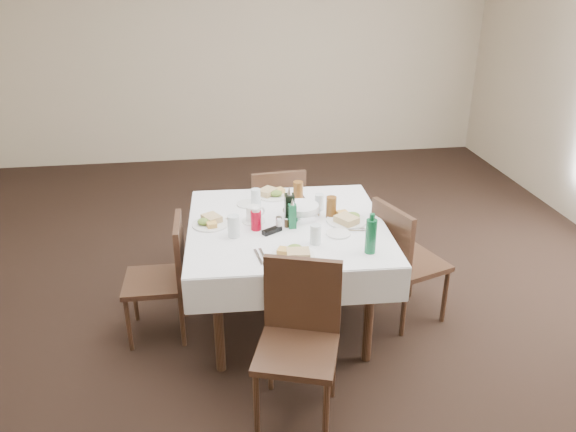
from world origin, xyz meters
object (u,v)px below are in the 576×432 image
object	(u,v)px
bread_basket	(302,211)
green_bottle	(371,236)
water_n	(256,198)
chair_south	(299,330)
ketchup_bottle	(256,219)
chair_north	(276,213)
water_s	(316,234)
chair_east	(402,256)
water_w	(234,226)
coffee_mug	(254,215)
dining_table	(287,235)
oil_cruet_green	(292,215)
chair_west	(166,271)
water_e	(319,202)
oil_cruet_dark	(289,207)

from	to	relation	value
bread_basket	green_bottle	distance (m)	0.64
water_n	chair_south	bearing A→B (deg)	-83.74
bread_basket	ketchup_bottle	bearing A→B (deg)	-154.34
chair_north	water_s	world-z (taller)	water_s
chair_east	green_bottle	distance (m)	0.64
chair_north	water_w	world-z (taller)	water_w
water_w	coffee_mug	bearing A→B (deg)	54.21
water_n	water_s	distance (m)	0.69
dining_table	oil_cruet_green	world-z (taller)	oil_cruet_green
chair_east	water_s	world-z (taller)	water_s
chair_west	green_bottle	bearing A→B (deg)	-20.66
chair_north	water_w	size ratio (longest dim) A/B	6.37
water_n	water_e	size ratio (longest dim) A/B	1.09
chair_north	ketchup_bottle	xyz separation A→B (m)	(-0.23, -0.81, 0.33)
oil_cruet_dark	chair_east	bearing A→B (deg)	-6.35
water_w	water_s	bearing A→B (deg)	-19.23
chair_north	water_n	bearing A→B (deg)	-114.19
chair_west	water_n	xyz separation A→B (m)	(0.62, 0.32, 0.35)
water_n	bread_basket	xyz separation A→B (m)	(0.28, -0.22, -0.02)
water_s	chair_east	bearing A→B (deg)	19.89
chair_west	coffee_mug	xyz separation A→B (m)	(0.58, 0.06, 0.34)
water_e	chair_north	bearing A→B (deg)	111.89
green_bottle	coffee_mug	bearing A→B (deg)	140.75
chair_north	coffee_mug	size ratio (longest dim) A/B	5.58
bread_basket	oil_cruet_dark	size ratio (longest dim) A/B	1.00
water_s	bread_basket	distance (m)	0.40
chair_north	water_e	size ratio (longest dim) A/B	7.81
oil_cruet_dark	dining_table	bearing A→B (deg)	-137.72
water_n	chair_west	bearing A→B (deg)	-153.06
chair_north	water_n	xyz separation A→B (m)	(-0.19, -0.43, 0.32)
chair_north	green_bottle	distance (m)	1.33
chair_south	oil_cruet_dark	xyz separation A→B (m)	(0.07, 0.82, 0.36)
chair_south	oil_cruet_green	size ratio (longest dim) A/B	4.41
chair_north	chair_west	bearing A→B (deg)	-137.46
dining_table	chair_north	xyz separation A→B (m)	(0.02, 0.75, -0.18)
water_s	oil_cruet_green	distance (m)	0.26
chair_east	chair_west	size ratio (longest dim) A/B	1.06
green_bottle	chair_south	bearing A→B (deg)	-143.77
water_e	water_s	bearing A→B (deg)	-103.76
chair_south	oil_cruet_green	distance (m)	0.82
chair_west	ketchup_bottle	distance (m)	0.69
ketchup_bottle	oil_cruet_green	bearing A→B (deg)	-1.60
oil_cruet_green	water_n	bearing A→B (deg)	117.28
chair_south	water_n	distance (m)	1.17
chair_east	green_bottle	size ratio (longest dim) A/B	3.56
oil_cruet_green	bread_basket	bearing A→B (deg)	61.28
green_bottle	water_s	bearing A→B (deg)	152.07
oil_cruet_dark	ketchup_bottle	size ratio (longest dim) A/B	1.71
water_e	ketchup_bottle	bearing A→B (deg)	-151.58
chair_east	coffee_mug	size ratio (longest dim) A/B	5.57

